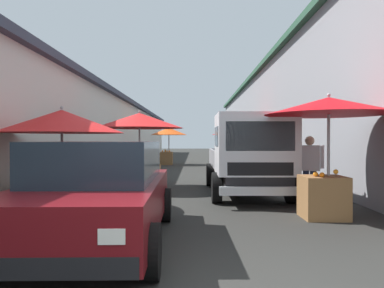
{
  "coord_description": "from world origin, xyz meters",
  "views": [
    {
      "loc": [
        -2.22,
        -0.15,
        1.47
      ],
      "look_at": [
        12.88,
        -0.02,
        1.3
      ],
      "focal_mm": 32.86,
      "sensor_mm": 36.0,
      "label": 1
    }
  ],
  "objects": [
    {
      "name": "fruit_stall_mid_lane",
      "position": [
        16.53,
        -2.41,
        1.8
      ],
      "size": [
        2.72,
        2.72,
        2.25
      ],
      "color": "#9E9EA3",
      "rests_on": "ground"
    },
    {
      "name": "vendor_by_crates",
      "position": [
        5.84,
        -2.78,
        0.89
      ],
      "size": [
        0.37,
        0.58,
        1.56
      ],
      "color": "navy",
      "rests_on": "ground"
    },
    {
      "name": "fruit_stall_far_right",
      "position": [
        5.18,
        2.68,
        1.65
      ],
      "size": [
        2.6,
        2.6,
        2.19
      ],
      "color": "#9E9EA3",
      "rests_on": "ground"
    },
    {
      "name": "fruit_stall_far_left",
      "position": [
        18.75,
        1.43,
        1.71
      ],
      "size": [
        2.15,
        2.15,
        2.29
      ],
      "color": "#9E9EA3",
      "rests_on": "ground"
    },
    {
      "name": "building_right_concrete",
      "position": [
        15.75,
        -7.4,
        2.84
      ],
      "size": [
        49.8,
        7.5,
        5.66
      ],
      "color": "gray",
      "rests_on": "ground"
    },
    {
      "name": "fruit_stall_near_right",
      "position": [
        4.5,
        -2.69,
        1.81
      ],
      "size": [
        2.44,
        2.44,
        2.37
      ],
      "color": "#9E9EA3",
      "rests_on": "ground"
    },
    {
      "name": "hatchback_car",
      "position": [
        2.79,
        1.21,
        0.74
      ],
      "size": [
        3.95,
        2.0,
        1.45
      ],
      "color": "#600F14",
      "rests_on": "ground"
    },
    {
      "name": "delivery_truck",
      "position": [
        6.65,
        -1.53,
        1.04
      ],
      "size": [
        4.93,
        2.0,
        2.08
      ],
      "color": "black",
      "rests_on": "ground"
    },
    {
      "name": "fruit_stall_near_left",
      "position": [
        8.35,
        1.5,
        1.86
      ],
      "size": [
        2.67,
        2.67,
        2.37
      ],
      "color": "#9E9EA3",
      "rests_on": "ground"
    },
    {
      "name": "ground",
      "position": [
        13.5,
        0.0,
        0.0
      ],
      "size": [
        90.0,
        90.0,
        0.0
      ],
      "primitive_type": "plane",
      "color": "#282826"
    },
    {
      "name": "building_left_whitewash",
      "position": [
        15.75,
        7.4,
        1.98
      ],
      "size": [
        49.8,
        7.5,
        3.94
      ],
      "color": "beige",
      "rests_on": "ground"
    }
  ]
}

